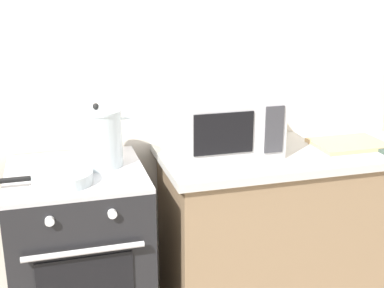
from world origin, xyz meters
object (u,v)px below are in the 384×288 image
(stove, at_px, (82,263))
(stock_pot, at_px, (98,137))
(microwave, at_px, (223,122))
(cutting_board, at_px, (349,144))
(frying_pan, at_px, (61,178))

(stove, bearing_deg, stock_pot, 27.21)
(stove, xyz_separation_m, microwave, (0.71, 0.08, 0.61))
(stock_pot, xyz_separation_m, cutting_board, (1.25, -0.06, -0.12))
(stock_pot, distance_m, frying_pan, 0.28)
(cutting_board, bearing_deg, stock_pot, 177.46)
(microwave, height_order, cutting_board, microwave)
(frying_pan, xyz_separation_m, cutting_board, (1.43, 0.13, -0.02))
(stove, distance_m, stock_pot, 0.60)
(microwave, bearing_deg, stock_pot, -177.89)
(stove, bearing_deg, frying_pan, -116.31)
(stove, distance_m, microwave, 0.94)
(cutting_board, bearing_deg, stove, -179.95)
(stock_pot, xyz_separation_m, microwave, (0.60, 0.02, 0.02))
(stock_pot, relative_size, frying_pan, 0.69)
(stove, height_order, frying_pan, frying_pan)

